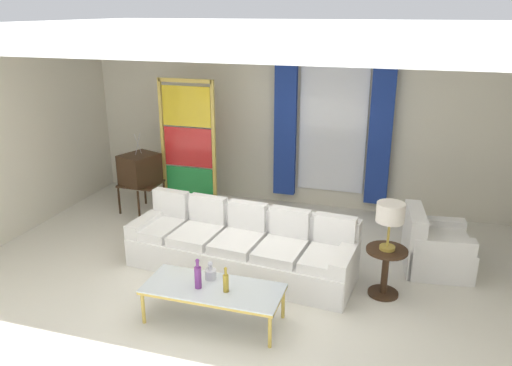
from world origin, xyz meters
TOP-DOWN VIEW (x-y plane):
  - ground_plane at (0.00, 0.00)m, footprint 16.00×16.00m
  - wall_rear at (0.00, 3.06)m, footprint 8.00×0.12m
  - wall_left at (-3.66, 0.60)m, footprint 0.12×7.00m
  - ceiling_slab at (0.00, 0.80)m, footprint 8.00×7.60m
  - curtained_window at (0.65, 2.89)m, footprint 2.00×0.17m
  - couch_white_long at (-0.08, 0.49)m, footprint 2.99×1.19m
  - coffee_table at (-0.01, -0.72)m, footprint 1.49×0.62m
  - bottle_blue_decanter at (-0.10, -0.56)m, footprint 0.12×0.12m
  - bottle_crystal_tall at (-0.16, -0.78)m, footprint 0.07×0.07m
  - bottle_amber_squat at (0.15, -0.76)m, footprint 0.06×0.06m
  - vintage_tv at (-2.30, 1.83)m, footprint 0.67×0.72m
  - armchair_white at (2.28, 1.19)m, footprint 0.91×0.90m
  - stained_glass_divider at (-1.56, 2.13)m, footprint 0.95×0.05m
  - peacock_figurine at (-1.11, 1.71)m, footprint 0.44×0.60m
  - round_side_table at (1.72, 0.36)m, footprint 0.48×0.48m
  - table_lamp_brass at (1.72, 0.36)m, footprint 0.32×0.32m

SIDE VIEW (x-z plane):
  - ground_plane at x=0.00m, z-range 0.00..0.00m
  - peacock_figurine at x=-1.11m, z-range -0.03..0.47m
  - armchair_white at x=2.28m, z-range -0.11..0.69m
  - couch_white_long at x=-0.08m, z-range -0.12..0.74m
  - round_side_table at x=1.72m, z-range 0.06..0.65m
  - coffee_table at x=-0.01m, z-range 0.17..0.58m
  - bottle_blue_decanter at x=-0.10m, z-range 0.37..0.59m
  - bottle_amber_squat at x=0.15m, z-range 0.38..0.67m
  - bottle_crystal_tall at x=-0.16m, z-range 0.38..0.72m
  - vintage_tv at x=-2.30m, z-range 0.06..1.40m
  - table_lamp_brass at x=1.72m, z-range 0.74..1.31m
  - stained_glass_divider at x=-1.56m, z-range -0.04..2.16m
  - wall_rear at x=0.00m, z-range 0.00..3.00m
  - wall_left at x=-3.66m, z-range 0.00..3.00m
  - curtained_window at x=0.65m, z-range 0.39..3.09m
  - ceiling_slab at x=0.00m, z-range 3.00..3.04m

